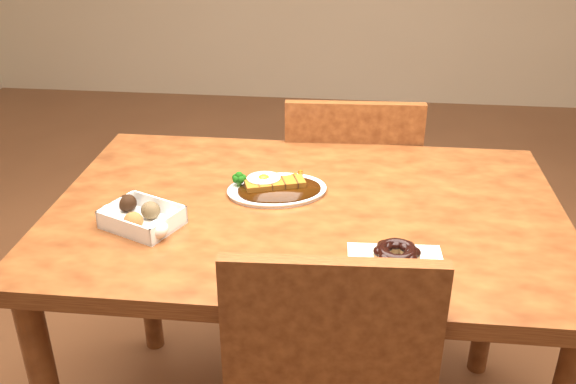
# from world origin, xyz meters

# --- Properties ---
(table) EXTENTS (1.20, 0.80, 0.75)m
(table) POSITION_xyz_m (0.00, 0.00, 0.65)
(table) COLOR #481F0E
(table) RESTS_ON ground
(chair_far) EXTENTS (0.44, 0.44, 0.87)m
(chair_far) POSITION_xyz_m (0.10, 0.53, 0.48)
(chair_far) COLOR #481F0E
(chair_far) RESTS_ON ground
(katsu_curry_plate) EXTENTS (0.28, 0.23, 0.05)m
(katsu_curry_plate) POSITION_xyz_m (-0.08, 0.07, 0.76)
(katsu_curry_plate) COLOR white
(katsu_curry_plate) RESTS_ON table
(donut_box) EXTENTS (0.19, 0.18, 0.04)m
(donut_box) POSITION_xyz_m (-0.36, -0.13, 0.77)
(donut_box) COLOR white
(donut_box) RESTS_ON table
(pon_de_ring) EXTENTS (0.20, 0.14, 0.04)m
(pon_de_ring) POSITION_xyz_m (0.20, -0.22, 0.77)
(pon_de_ring) COLOR silver
(pon_de_ring) RESTS_ON table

